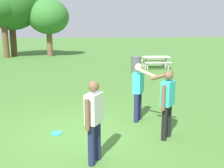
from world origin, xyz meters
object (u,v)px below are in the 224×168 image
at_px(person_bystander, 167,99).
at_px(tree_broad_center, 11,6).
at_px(person_thrower, 94,117).
at_px(tree_tall_left, 3,7).
at_px(picnic_table_far, 156,60).
at_px(frisbee, 56,133).
at_px(trash_can_beside_table, 136,64).
at_px(person_catcher, 139,88).
at_px(tree_far_right, 48,17).

distance_m(person_bystander, tree_broad_center, 20.90).
height_order(person_thrower, tree_tall_left, tree_tall_left).
height_order(picnic_table_far, tree_tall_left, tree_tall_left).
distance_m(tree_tall_left, tree_broad_center, 1.10).
height_order(frisbee, trash_can_beside_table, trash_can_beside_table).
bearing_deg(picnic_table_far, frisbee, -118.96).
height_order(person_catcher, tree_broad_center, tree_broad_center).
relative_size(frisbee, picnic_table_far, 0.15).
distance_m(person_thrower, person_catcher, 2.58).
relative_size(person_bystander, tree_tall_left, 0.29).
height_order(person_bystander, tree_tall_left, tree_tall_left).
distance_m(person_bystander, picnic_table_far, 10.99).
distance_m(person_catcher, tree_tall_left, 18.82).
relative_size(person_bystander, tree_broad_center, 0.25).
relative_size(tree_broad_center, tree_far_right, 1.29).
xyz_separation_m(person_catcher, trash_can_beside_table, (1.68, 7.89, -0.48)).
xyz_separation_m(person_bystander, tree_tall_left, (-8.15, 18.09, 3.24)).
height_order(person_thrower, person_catcher, same).
distance_m(picnic_table_far, tree_broad_center, 14.17).
xyz_separation_m(picnic_table_far, tree_broad_center, (-10.66, 8.52, 3.82)).
bearing_deg(tree_broad_center, person_bystander, -67.92).
bearing_deg(person_catcher, trash_can_beside_table, 77.97).
distance_m(person_catcher, picnic_table_far, 9.90).
xyz_separation_m(person_thrower, person_bystander, (1.76, 0.93, 0.02)).
bearing_deg(person_catcher, picnic_table_far, 70.53).
xyz_separation_m(picnic_table_far, tree_far_right, (-7.46, 8.35, 2.91)).
height_order(person_thrower, frisbee, person_thrower).
height_order(person_bystander, tree_broad_center, tree_broad_center).
height_order(person_catcher, frisbee, person_catcher).
bearing_deg(tree_far_right, tree_tall_left, -166.83).
bearing_deg(picnic_table_far, person_thrower, -112.08).
bearing_deg(tree_tall_left, tree_broad_center, 68.24).
bearing_deg(trash_can_beside_table, frisbee, -114.59).
distance_m(person_thrower, tree_far_right, 20.22).
distance_m(frisbee, tree_tall_left, 18.83).
bearing_deg(person_bystander, person_thrower, -152.02).
bearing_deg(person_thrower, person_catcher, 57.88).
distance_m(person_catcher, frisbee, 2.51).
bearing_deg(person_thrower, person_bystander, 27.98).
bearing_deg(picnic_table_far, tree_broad_center, 141.38).
bearing_deg(tree_far_right, person_thrower, -82.02).
bearing_deg(tree_broad_center, tree_far_right, -2.97).
bearing_deg(tree_tall_left, person_bystander, -65.75).
bearing_deg(person_bystander, trash_can_beside_table, 81.92).
xyz_separation_m(frisbee, tree_tall_left, (-5.54, 17.50, 4.19)).
xyz_separation_m(tree_broad_center, tree_far_right, (3.21, -0.17, -0.91)).
bearing_deg(trash_can_beside_table, person_bystander, -98.08).
bearing_deg(picnic_table_far, person_bystander, -105.40).
height_order(person_thrower, tree_far_right, tree_far_right).
bearing_deg(tree_tall_left, person_thrower, -71.42).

